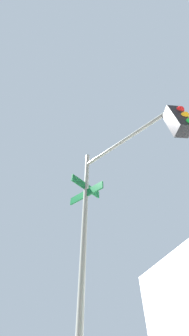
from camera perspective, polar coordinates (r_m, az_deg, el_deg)
The scene contains 1 object.
traffic_signal_near at distance 3.52m, azimuth 11.00°, elevation -3.01°, with size 2.43×2.35×5.39m.
Camera 1 is at (-4.11, -7.21, 1.51)m, focal length 17.53 mm.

